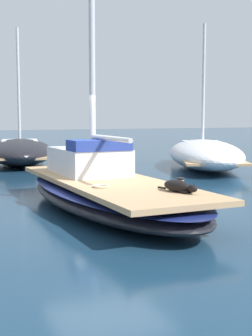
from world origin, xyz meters
TOP-DOWN VIEW (x-y plane):
  - ground_plane at (0.00, 0.00)m, footprint 120.00×120.00m
  - sailboat_main at (0.00, 0.00)m, footprint 2.74×7.31m
  - mast_main at (-0.03, 0.77)m, footprint 0.14×2.27m
  - cabin_house at (-0.04, 1.12)m, footprint 1.47×2.26m
  - dog_black at (0.56, -2.11)m, footprint 0.43×0.93m
  - deck_winch at (0.77, -1.80)m, footprint 0.16×0.16m
  - coiled_rope at (-0.53, -1.01)m, footprint 0.32×0.32m
  - moored_boat_starboard_side at (6.42, 6.26)m, footprint 5.35×7.64m
  - moored_boat_far_astern at (0.11, 10.58)m, footprint 3.74×6.49m

SIDE VIEW (x-z plane):
  - ground_plane at x=0.00m, z-range 0.00..0.00m
  - sailboat_main at x=0.00m, z-range 0.01..0.67m
  - moored_boat_far_astern at x=0.11m, z-range -2.30..3.42m
  - moored_boat_starboard_side at x=6.42m, z-range -2.24..3.38m
  - coiled_rope at x=-0.53m, z-range 0.66..0.70m
  - deck_winch at x=0.77m, z-range 0.65..0.86m
  - dog_black at x=0.56m, z-range 0.66..0.88m
  - cabin_house at x=-0.04m, z-range 0.59..1.43m
  - mast_main at x=-0.03m, z-range 0.27..8.87m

